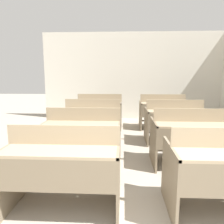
% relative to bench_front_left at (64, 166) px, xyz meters
% --- Properties ---
extents(wall_back, '(5.74, 0.06, 2.75)m').
position_rel_bench_front_left_xyz_m(wall_back, '(0.91, 4.99, 0.89)').
color(wall_back, white).
rests_on(wall_back, ground_plane).
extents(bench_front_left, '(1.18, 0.75, 0.92)m').
position_rel_bench_front_left_xyz_m(bench_front_left, '(0.00, 0.00, 0.00)').
color(bench_front_left, '#7E6F58').
rests_on(bench_front_left, ground_plane).
extents(bench_second_left, '(1.18, 0.75, 0.92)m').
position_rel_bench_front_left_xyz_m(bench_second_left, '(-0.01, 1.19, 0.00)').
color(bench_second_left, '#7B6B55').
rests_on(bench_second_left, ground_plane).
extents(bench_second_right, '(1.18, 0.75, 0.92)m').
position_rel_bench_front_left_xyz_m(bench_second_right, '(1.69, 1.21, 0.00)').
color(bench_second_right, '#7A6A53').
rests_on(bench_second_right, ground_plane).
extents(bench_third_left, '(1.18, 0.75, 0.92)m').
position_rel_bench_front_left_xyz_m(bench_third_left, '(-0.03, 2.41, 0.00)').
color(bench_third_left, '#7F7059').
rests_on(bench_third_left, ground_plane).
extents(bench_third_right, '(1.18, 0.75, 0.92)m').
position_rel_bench_front_left_xyz_m(bench_third_right, '(1.70, 2.38, 0.00)').
color(bench_third_right, '#7C6D56').
rests_on(bench_third_right, ground_plane).
extents(bench_back_left, '(1.18, 0.75, 0.92)m').
position_rel_bench_front_left_xyz_m(bench_back_left, '(-0.01, 3.63, 0.00)').
color(bench_back_left, '#7C6D56').
rests_on(bench_back_left, ground_plane).
extents(bench_back_right, '(1.18, 0.75, 0.92)m').
position_rel_bench_front_left_xyz_m(bench_back_right, '(1.67, 3.62, 0.00)').
color(bench_back_right, '#7C6C56').
rests_on(bench_back_right, ground_plane).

